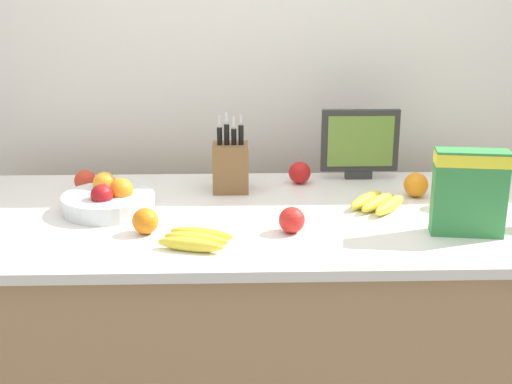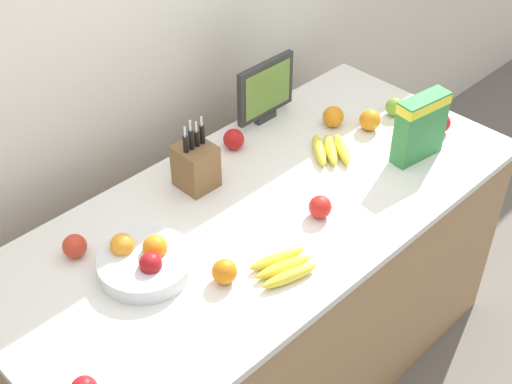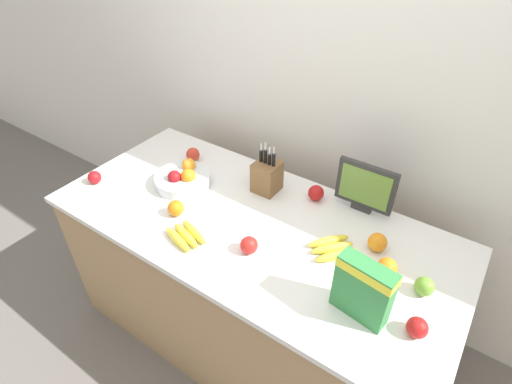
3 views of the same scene
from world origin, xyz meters
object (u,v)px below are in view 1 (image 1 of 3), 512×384
object	(u,v)px
banana_bunch_right	(196,239)
orange_near_bowl	(145,221)
apple_near_bananas	(292,220)
orange_by_cereal	(450,195)
banana_bunch_left	(378,203)
small_monitor	(360,142)
orange_front_center	(416,185)
cereal_box	(470,188)
fruit_bowl	(109,200)
apple_middle	(497,197)
apple_rightmost	(85,181)
apple_rear	(300,173)
knife_block	(231,166)

from	to	relation	value
banana_bunch_right	orange_near_bowl	world-z (taller)	orange_near_bowl
apple_near_bananas	orange_by_cereal	xyz separation A→B (m)	(0.52, 0.20, 0.00)
banana_bunch_left	apple_near_bananas	xyz separation A→B (m)	(-0.29, -0.20, 0.02)
small_monitor	orange_front_center	xyz separation A→B (m)	(0.16, -0.21, -0.09)
small_monitor	banana_bunch_left	bearing A→B (deg)	-88.82
cereal_box	orange_front_center	world-z (taller)	cereal_box
cereal_box	orange_front_center	distance (m)	0.36
fruit_bowl	banana_bunch_left	xyz separation A→B (m)	(0.85, -0.00, -0.02)
cereal_box	apple_middle	distance (m)	0.30
banana_bunch_right	orange_by_cereal	bearing A→B (deg)	20.50
banana_bunch_left	banana_bunch_right	distance (m)	0.64
fruit_bowl	orange_near_bowl	xyz separation A→B (m)	(0.14, -0.20, 0.00)
apple_middle	orange_by_cereal	bearing A→B (deg)	177.27
fruit_bowl	orange_near_bowl	distance (m)	0.25
orange_front_center	apple_rightmost	bearing A→B (deg)	175.40
banana_bunch_right	orange_by_cereal	world-z (taller)	orange_by_cereal
fruit_bowl	orange_front_center	size ratio (longest dim) A/B	3.53
banana_bunch_right	orange_front_center	xyz separation A→B (m)	(0.71, 0.41, 0.02)
small_monitor	apple_rear	world-z (taller)	small_monitor
small_monitor	apple_middle	bearing A→B (deg)	-40.78
knife_block	fruit_bowl	world-z (taller)	knife_block
orange_by_cereal	orange_near_bowl	xyz separation A→B (m)	(-0.95, -0.20, -0.00)
fruit_bowl	apple_middle	distance (m)	1.24
fruit_bowl	apple_near_bananas	size ratio (longest dim) A/B	3.77
apple_rear	apple_middle	size ratio (longest dim) A/B	1.05
apple_rightmost	orange_by_cereal	xyz separation A→B (m)	(1.20, -0.20, 0.00)
apple_rear	apple_middle	distance (m)	0.67
fruit_bowl	banana_bunch_right	xyz separation A→B (m)	(0.29, -0.30, -0.02)
small_monitor	orange_near_bowl	bearing A→B (deg)	-143.30
banana_bunch_left	orange_near_bowl	bearing A→B (deg)	-164.54
orange_by_cereal	cereal_box	bearing A→B (deg)	-94.99
knife_block	apple_rightmost	world-z (taller)	knife_block
knife_block	cereal_box	distance (m)	0.81
knife_block	orange_front_center	world-z (taller)	knife_block
cereal_box	apple_rightmost	size ratio (longest dim) A/B	3.30
orange_near_bowl	orange_by_cereal	bearing A→B (deg)	11.93
knife_block	small_monitor	distance (m)	0.48
apple_near_bananas	apple_rear	bearing A→B (deg)	82.31
small_monitor	banana_bunch_right	size ratio (longest dim) A/B	1.28
small_monitor	orange_by_cereal	world-z (taller)	small_monitor
apple_rightmost	orange_front_center	xyz separation A→B (m)	(1.12, -0.09, 0.00)
knife_block	apple_middle	xyz separation A→B (m)	(0.85, -0.21, -0.05)
banana_bunch_left	orange_by_cereal	bearing A→B (deg)	0.59
fruit_bowl	orange_near_bowl	size ratio (longest dim) A/B	3.77
knife_block	apple_rightmost	distance (m)	0.50
apple_rear	apple_middle	bearing A→B (deg)	-25.05
small_monitor	apple_near_bananas	distance (m)	0.61
small_monitor	orange_by_cereal	bearing A→B (deg)	-53.88
apple_rear	orange_by_cereal	size ratio (longest dim) A/B	0.95
apple_middle	banana_bunch_left	bearing A→B (deg)	179.30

